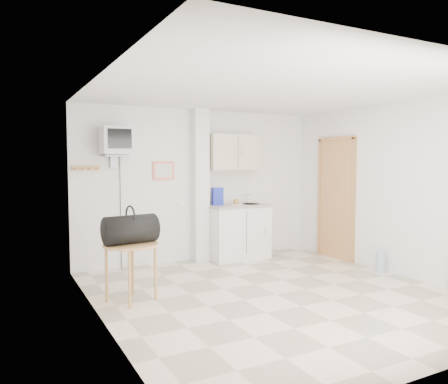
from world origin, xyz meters
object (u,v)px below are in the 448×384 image
duffel_bag (130,229)px  water_bottle (380,261)px  crt_television (116,142)px  round_table (131,251)px

duffel_bag → water_bottle: 3.72m
crt_television → duffel_bag: size_ratio=3.30×
round_table → water_bottle: round_table is taller
crt_television → duffel_bag: (-0.20, -1.43, -1.08)m
round_table → duffel_bag: bearing=-118.1°
round_table → water_bottle: bearing=-6.8°
round_table → water_bottle: 3.68m
crt_television → round_table: (-0.20, -1.42, -1.34)m
crt_television → water_bottle: (3.43, -1.85, -1.77)m
duffel_bag → crt_television: bearing=73.4°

